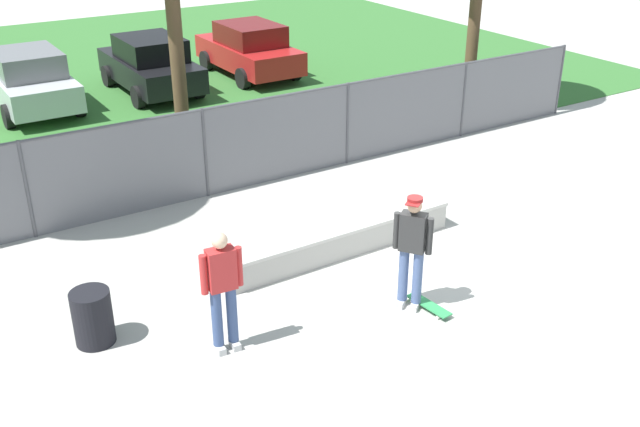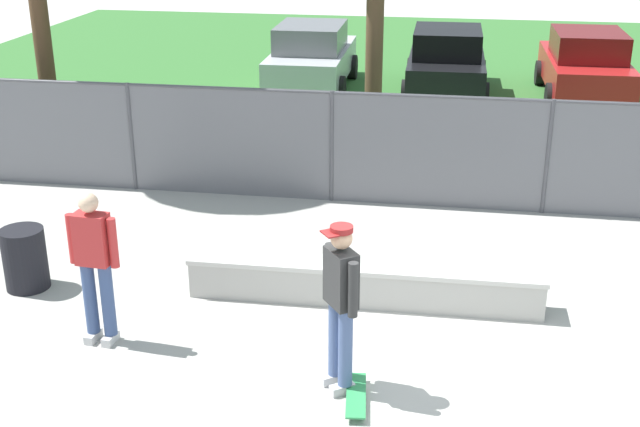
{
  "view_description": "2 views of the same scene",
  "coord_description": "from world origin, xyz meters",
  "views": [
    {
      "loc": [
        -7.0,
        -7.66,
        6.17
      ],
      "look_at": [
        -1.18,
        1.63,
        0.88
      ],
      "focal_mm": 40.95,
      "sensor_mm": 36.0,
      "label": 1
    },
    {
      "loc": [
        0.2,
        -7.7,
        4.95
      ],
      "look_at": [
        -1.32,
        1.55,
        1.2
      ],
      "focal_mm": 46.61,
      "sensor_mm": 36.0,
      "label": 2
    }
  ],
  "objects": [
    {
      "name": "car_silver",
      "position": [
        -3.41,
        12.96,
        0.84
      ],
      "size": [
        2.06,
        4.22,
        1.66
      ],
      "color": "#B7BABF",
      "rests_on": "ground"
    },
    {
      "name": "chainlink_fence",
      "position": [
        -0.0,
        5.12,
        1.01
      ],
      "size": [
        17.2,
        0.07,
        1.86
      ],
      "color": "#4C4C51",
      "rests_on": "ground"
    },
    {
      "name": "trash_bin",
      "position": [
        -5.16,
        1.31,
        0.41
      ],
      "size": [
        0.56,
        0.56,
        0.82
      ],
      "primitive_type": "cylinder",
      "color": "black",
      "rests_on": "ground"
    },
    {
      "name": "car_black",
      "position": [
        -0.02,
        12.84,
        0.84
      ],
      "size": [
        2.06,
        4.22,
        1.66
      ],
      "color": "black",
      "rests_on": "ground"
    },
    {
      "name": "concrete_ledge",
      "position": [
        -0.77,
        1.62,
        0.26
      ],
      "size": [
        4.47,
        0.53,
        0.52
      ],
      "color": "#A8A59E",
      "rests_on": "ground"
    },
    {
      "name": "ground_plane",
      "position": [
        0.0,
        0.0,
        0.0
      ],
      "size": [
        80.0,
        80.0,
        0.0
      ],
      "primitive_type": "plane",
      "color": "#ADAAA3"
    },
    {
      "name": "skateboarder",
      "position": [
        -0.8,
        -0.33,
        1.03
      ],
      "size": [
        0.43,
        0.51,
        1.84
      ],
      "color": "beige",
      "rests_on": "ground"
    },
    {
      "name": "grass_strip",
      "position": [
        0.0,
        15.42,
        0.01
      ],
      "size": [
        29.13,
        20.0,
        0.02
      ],
      "primitive_type": "cube",
      "color": "#336B2D",
      "rests_on": "ground"
    },
    {
      "name": "skateboard",
      "position": [
        -0.6,
        -0.56,
        0.07
      ],
      "size": [
        0.28,
        0.82,
        0.09
      ],
      "color": "#2D8C4C",
      "rests_on": "ground"
    },
    {
      "name": "car_red",
      "position": [
        3.3,
        13.03,
        0.84
      ],
      "size": [
        2.06,
        4.22,
        1.66
      ],
      "color": "#B21E1E",
      "rests_on": "ground"
    },
    {
      "name": "bystander",
      "position": [
        -3.65,
        0.18,
        1.01
      ],
      "size": [
        0.6,
        0.3,
        1.82
      ],
      "color": "beige",
      "rests_on": "ground"
    }
  ]
}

